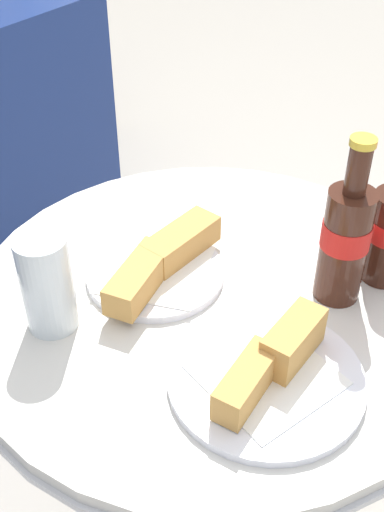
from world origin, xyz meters
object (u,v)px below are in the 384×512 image
object	(u,v)px
cola_bottle_left	(345,239)
drinking_glass	(48,287)
lunch_plate_near	(158,266)
lunch_plate_far	(268,371)
bistro_table	(210,368)

from	to	relation	value
cola_bottle_left	drinking_glass	bearing A→B (deg)	135.22
lunch_plate_near	lunch_plate_far	xyz separation A→B (m)	(-0.08, -0.24, -0.00)
cola_bottle_left	lunch_plate_near	world-z (taller)	cola_bottle_left
cola_bottle_left	lunch_plate_near	bearing A→B (deg)	118.21
bistro_table	lunch_plate_near	world-z (taller)	lunch_plate_near
bistro_table	drinking_glass	world-z (taller)	drinking_glass
cola_bottle_left	lunch_plate_near	distance (m)	0.27
cola_bottle_left	drinking_glass	xyz separation A→B (m)	(-0.29, 0.28, -0.03)
lunch_plate_near	lunch_plate_far	size ratio (longest dim) A/B	0.98
bistro_table	cola_bottle_left	distance (m)	0.32
cola_bottle_left	drinking_glass	size ratio (longest dim) A/B	1.75
drinking_glass	lunch_plate_far	distance (m)	0.31
bistro_table	lunch_plate_far	bearing A→B (deg)	-121.88
cola_bottle_left	lunch_plate_far	size ratio (longest dim) A/B	1.02
lunch_plate_near	drinking_glass	bearing A→B (deg)	161.65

